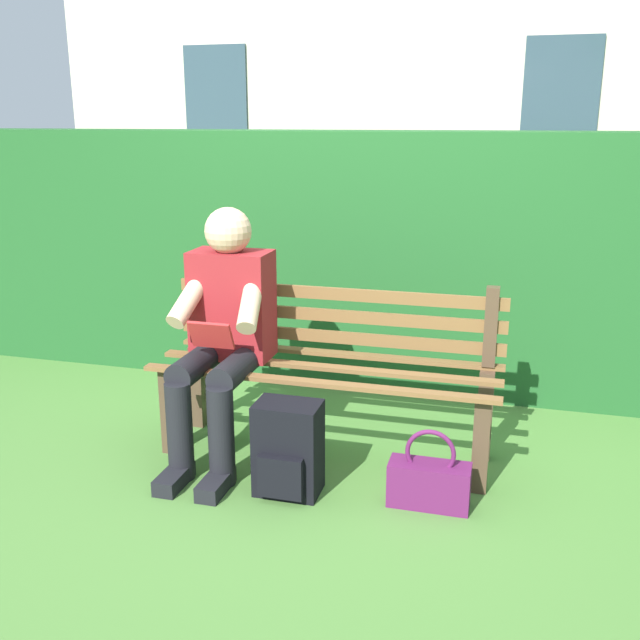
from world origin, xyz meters
The scene contains 6 objects.
ground centered at (0.00, 0.00, 0.00)m, with size 60.00×60.00×0.00m, color #477533.
park_bench centered at (0.00, -0.08, 0.44)m, with size 1.64×0.49×0.84m.
person_seated centered at (0.47, 0.10, 0.63)m, with size 0.44×0.73×1.19m.
hedge_backdrop centered at (-0.25, -1.18, 0.78)m, with size 6.57×0.66×1.55m.
backpack centered at (0.06, 0.39, 0.20)m, with size 0.28×0.26×0.41m.
handbag centered at (-0.54, 0.35, 0.11)m, with size 0.34×0.14×0.35m.
Camera 1 is at (-0.82, 3.10, 1.58)m, focal length 40.38 mm.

